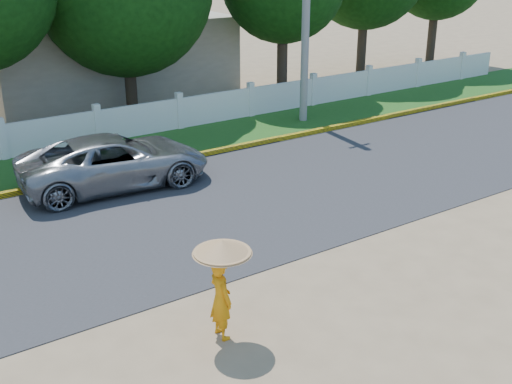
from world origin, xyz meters
TOP-DOWN VIEW (x-y plane):
  - ground at (0.00, 0.00)m, footprint 120.00×120.00m
  - road at (0.00, 4.50)m, footprint 60.00×7.00m
  - grass_verge at (0.00, 9.75)m, footprint 60.00×3.50m
  - curb at (0.00, 8.05)m, footprint 40.00×0.18m
  - fence at (0.00, 11.20)m, footprint 40.00×0.10m
  - building_near at (3.00, 18.00)m, footprint 10.00×6.00m
  - utility_pole at (7.26, 9.60)m, footprint 0.28×0.28m
  - vehicle at (-1.06, 7.22)m, footprint 5.26×2.78m
  - monk_with_parasol at (-2.35, -0.45)m, footprint 0.99×0.99m

SIDE VIEW (x-z plane):
  - ground at x=0.00m, z-range 0.00..0.00m
  - road at x=0.00m, z-range 0.00..0.02m
  - grass_verge at x=0.00m, z-range 0.00..0.03m
  - curb at x=0.00m, z-range 0.00..0.16m
  - fence at x=0.00m, z-range 0.00..1.10m
  - vehicle at x=-1.06m, z-range 0.00..1.41m
  - monk_with_parasol at x=-2.35m, z-range 0.27..2.07m
  - building_near at x=3.00m, z-range 0.00..3.20m
  - utility_pole at x=7.26m, z-range 0.00..7.68m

